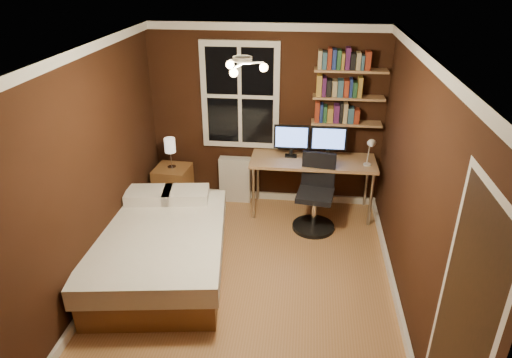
# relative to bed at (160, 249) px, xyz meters

# --- Properties ---
(floor) EXTENTS (4.20, 4.20, 0.00)m
(floor) POSITION_rel_bed_xyz_m (1.00, -0.22, -0.28)
(floor) COLOR #95653B
(floor) RESTS_ON ground
(wall_back) EXTENTS (3.20, 0.04, 2.50)m
(wall_back) POSITION_rel_bed_xyz_m (1.00, 1.88, 0.97)
(wall_back) COLOR black
(wall_back) RESTS_ON ground
(wall_left) EXTENTS (0.04, 4.20, 2.50)m
(wall_left) POSITION_rel_bed_xyz_m (-0.60, -0.22, 0.97)
(wall_left) COLOR black
(wall_left) RESTS_ON ground
(wall_right) EXTENTS (0.04, 4.20, 2.50)m
(wall_right) POSITION_rel_bed_xyz_m (2.60, -0.22, 0.97)
(wall_right) COLOR black
(wall_right) RESTS_ON ground
(ceiling) EXTENTS (3.20, 4.20, 0.02)m
(ceiling) POSITION_rel_bed_xyz_m (1.00, -0.22, 2.22)
(ceiling) COLOR white
(ceiling) RESTS_ON wall_back
(window) EXTENTS (1.06, 0.06, 1.46)m
(window) POSITION_rel_bed_xyz_m (0.65, 1.84, 1.27)
(window) COLOR silver
(window) RESTS_ON wall_back
(door) EXTENTS (0.03, 0.82, 2.05)m
(door) POSITION_rel_bed_xyz_m (2.59, -1.77, 0.74)
(door) COLOR black
(door) RESTS_ON ground
(ceiling_fixture) EXTENTS (0.44, 0.44, 0.18)m
(ceiling_fixture) POSITION_rel_bed_xyz_m (1.00, -0.32, 2.12)
(ceiling_fixture) COLOR beige
(ceiling_fixture) RESTS_ON ceiling
(bookshelf_lower) EXTENTS (0.92, 0.22, 0.03)m
(bookshelf_lower) POSITION_rel_bed_xyz_m (2.08, 1.76, 0.97)
(bookshelf_lower) COLOR #A37B4F
(bookshelf_lower) RESTS_ON wall_back
(books_row_lower) EXTENTS (0.54, 0.16, 0.23)m
(books_row_lower) POSITION_rel_bed_xyz_m (2.08, 1.76, 1.10)
(books_row_lower) COLOR maroon
(books_row_lower) RESTS_ON bookshelf_lower
(bookshelf_middle) EXTENTS (0.92, 0.22, 0.03)m
(bookshelf_middle) POSITION_rel_bed_xyz_m (2.08, 1.76, 1.32)
(bookshelf_middle) COLOR #A37B4F
(bookshelf_middle) RESTS_ON wall_back
(books_row_middle) EXTENTS (0.54, 0.16, 0.23)m
(books_row_middle) POSITION_rel_bed_xyz_m (2.08, 1.76, 1.45)
(books_row_middle) COLOR navy
(books_row_middle) RESTS_ON bookshelf_middle
(bookshelf_upper) EXTENTS (0.92, 0.22, 0.03)m
(bookshelf_upper) POSITION_rel_bed_xyz_m (2.08, 1.76, 1.67)
(bookshelf_upper) COLOR #A37B4F
(bookshelf_upper) RESTS_ON wall_back
(books_row_upper) EXTENTS (0.66, 0.16, 0.23)m
(books_row_upper) POSITION_rel_bed_xyz_m (2.08, 1.76, 1.80)
(books_row_upper) COLOR #214E2E
(books_row_upper) RESTS_ON bookshelf_upper
(bed) EXTENTS (1.66, 2.13, 0.66)m
(bed) POSITION_rel_bed_xyz_m (0.00, 0.00, 0.00)
(bed) COLOR brown
(bed) RESTS_ON ground
(nightstand) EXTENTS (0.50, 0.50, 0.58)m
(nightstand) POSITION_rel_bed_xyz_m (-0.28, 1.53, 0.01)
(nightstand) COLOR brown
(nightstand) RESTS_ON ground
(bedside_lamp) EXTENTS (0.15, 0.15, 0.43)m
(bedside_lamp) POSITION_rel_bed_xyz_m (-0.28, 1.53, 0.52)
(bedside_lamp) COLOR beige
(bedside_lamp) RESTS_ON nightstand
(radiator) EXTENTS (0.45, 0.16, 0.67)m
(radiator) POSITION_rel_bed_xyz_m (0.57, 1.76, 0.05)
(radiator) COLOR beige
(radiator) RESTS_ON ground
(desk) EXTENTS (1.67, 0.63, 0.79)m
(desk) POSITION_rel_bed_xyz_m (1.67, 1.55, 0.45)
(desk) COLOR #A37B4F
(desk) RESTS_ON ground
(monitor_left) EXTENTS (0.47, 0.12, 0.44)m
(monitor_left) POSITION_rel_bed_xyz_m (1.37, 1.63, 0.73)
(monitor_left) COLOR black
(monitor_left) RESTS_ON desk
(monitor_right) EXTENTS (0.47, 0.12, 0.44)m
(monitor_right) POSITION_rel_bed_xyz_m (1.86, 1.63, 0.73)
(monitor_right) COLOR black
(monitor_right) RESTS_ON desk
(desk_lamp) EXTENTS (0.14, 0.32, 0.44)m
(desk_lamp) POSITION_rel_bed_xyz_m (2.37, 1.37, 0.73)
(desk_lamp) COLOR silver
(desk_lamp) RESTS_ON desk
(office_chair) EXTENTS (0.55, 0.55, 1.00)m
(office_chair) POSITION_rel_bed_xyz_m (1.72, 1.15, 0.10)
(office_chair) COLOR black
(office_chair) RESTS_ON ground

